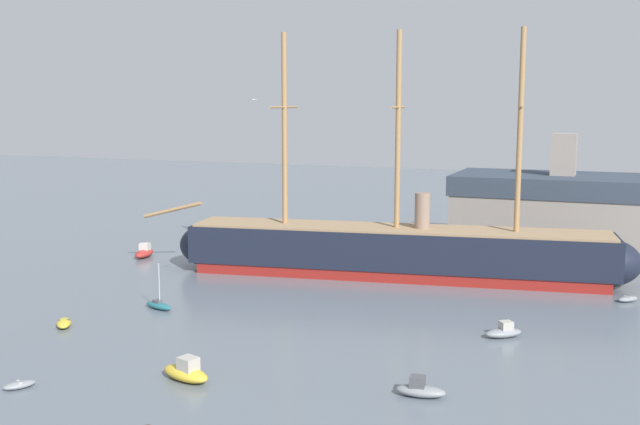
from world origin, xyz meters
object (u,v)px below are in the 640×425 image
(tall_ship, at_px, (396,251))
(motorboat_alongside_stern, at_px, (504,332))
(dinghy_distant_centre, at_px, (400,258))
(dinghy_mid_left, at_px, (64,323))
(dinghy_foreground_left, at_px, (19,385))
(motorboat_mid_right, at_px, (420,390))
(sailboat_alongside_bow, at_px, (159,305))
(motorboat_near_centre, at_px, (186,372))
(seagull_in_flight, at_px, (253,100))
(dinghy_far_right, at_px, (628,299))
(motorboat_far_left, at_px, (144,252))
(dockside_warehouse_right, at_px, (594,214))

(tall_ship, bearing_deg, motorboat_alongside_stern, -51.11)
(dinghy_distant_centre, bearing_deg, dinghy_mid_left, -116.83)
(dinghy_foreground_left, height_order, motorboat_mid_right, motorboat_mid_right)
(sailboat_alongside_bow, relative_size, dinghy_distant_centre, 1.90)
(tall_ship, distance_m, motorboat_near_centre, 37.37)
(dinghy_distant_centre, bearing_deg, seagull_in_flight, -98.45)
(motorboat_near_centre, bearing_deg, motorboat_alongside_stern, 43.60)
(dinghy_foreground_left, xyz_separation_m, dinghy_distant_centre, (12.53, 51.72, 0.00))
(tall_ship, xyz_separation_m, seagull_in_flight, (-6.75, -22.08, 16.93))
(sailboat_alongside_bow, height_order, seagull_in_flight, seagull_in_flight)
(dinghy_far_right, bearing_deg, dinghy_distant_centre, 157.60)
(motorboat_mid_right, xyz_separation_m, motorboat_far_left, (-44.80, 32.05, 0.14))
(tall_ship, xyz_separation_m, dinghy_far_right, (24.61, -1.97, -2.73))
(dinghy_foreground_left, xyz_separation_m, motorboat_alongside_stern, (29.46, 24.30, 0.23))
(motorboat_alongside_stern, bearing_deg, motorboat_far_left, 160.76)
(dinghy_mid_left, xyz_separation_m, motorboat_alongside_stern, (36.64, 11.54, 0.15))
(dinghy_mid_left, height_order, dinghy_far_right, dinghy_mid_left)
(dinghy_foreground_left, xyz_separation_m, dockside_warehouse_right, (34.95, 66.70, 4.82))
(sailboat_alongside_bow, bearing_deg, motorboat_near_centre, -50.19)
(tall_ship, xyz_separation_m, dinghy_mid_left, (-21.82, -29.91, -2.68))
(dinghy_mid_left, xyz_separation_m, dockside_warehouse_right, (42.13, 53.94, 4.74))
(dockside_warehouse_right, bearing_deg, dinghy_mid_left, -127.99)
(motorboat_mid_right, bearing_deg, dockside_warehouse_right, 81.33)
(dockside_warehouse_right, bearing_deg, motorboat_far_left, -154.46)
(dinghy_mid_left, distance_m, dinghy_far_right, 54.19)
(dinghy_mid_left, relative_size, dockside_warehouse_right, 0.08)
(dinghy_foreground_left, relative_size, motorboat_mid_right, 0.68)
(sailboat_alongside_bow, bearing_deg, motorboat_far_left, 128.18)
(tall_ship, bearing_deg, dinghy_mid_left, -126.11)
(motorboat_mid_right, height_order, motorboat_far_left, motorboat_far_left)
(dinghy_foreground_left, distance_m, sailboat_alongside_bow, 20.97)
(dinghy_distant_centre, bearing_deg, sailboat_alongside_bow, -116.19)
(sailboat_alongside_bow, xyz_separation_m, dinghy_distant_centre, (15.21, 30.93, -0.12))
(tall_ship, xyz_separation_m, dockside_warehouse_right, (20.30, 24.03, 2.06))
(sailboat_alongside_bow, bearing_deg, motorboat_alongside_stern, 6.23)
(dockside_warehouse_right, distance_m, seagull_in_flight, 55.49)
(dinghy_far_right, distance_m, dockside_warehouse_right, 26.78)
(motorboat_alongside_stern, relative_size, dockside_warehouse_right, 0.09)
(tall_ship, relative_size, sailboat_alongside_bow, 12.66)
(tall_ship, height_order, motorboat_alongside_stern, tall_ship)
(dinghy_foreground_left, bearing_deg, motorboat_mid_right, 19.06)
(dinghy_foreground_left, distance_m, motorboat_alongside_stern, 38.19)
(tall_ship, height_order, dinghy_far_right, tall_ship)
(dinghy_far_right, bearing_deg, motorboat_alongside_stern, -120.84)
(dinghy_mid_left, xyz_separation_m, motorboat_far_left, (-11.47, 28.33, 0.30))
(dinghy_foreground_left, height_order, sailboat_alongside_bow, sailboat_alongside_bow)
(motorboat_far_left, bearing_deg, dinghy_mid_left, -67.96)
(dinghy_foreground_left, bearing_deg, sailboat_alongside_bow, 97.36)
(dinghy_foreground_left, distance_m, motorboat_near_centre, 11.43)
(seagull_in_flight, bearing_deg, motorboat_far_left, 142.32)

